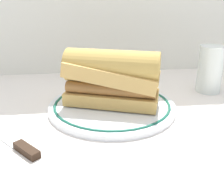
{
  "coord_description": "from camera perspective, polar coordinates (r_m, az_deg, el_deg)",
  "views": [
    {
      "loc": [
        -0.06,
        -0.5,
        0.24
      ],
      "look_at": [
        0.01,
        0.02,
        0.04
      ],
      "focal_mm": 42.09,
      "sensor_mm": 36.0,
      "label": 1
    }
  ],
  "objects": [
    {
      "name": "butter_knife",
      "position": [
        0.47,
        -20.5,
        -10.67
      ],
      "size": [
        0.12,
        0.13,
        0.01
      ],
      "color": "silver",
      "rests_on": "ground_plane"
    },
    {
      "name": "sausage_sandwich",
      "position": [
        0.55,
        0.0,
        2.71
      ],
      "size": [
        0.21,
        0.14,
        0.12
      ],
      "rotation": [
        0.0,
        0.0,
        -0.35
      ],
      "color": "tan",
      "rests_on": "plate"
    },
    {
      "name": "plate",
      "position": [
        0.57,
        0.0,
        -3.5
      ],
      "size": [
        0.27,
        0.27,
        0.01
      ],
      "color": "white",
      "rests_on": "ground_plane"
    },
    {
      "name": "drinking_glass",
      "position": [
        0.7,
        20.48,
        3.61
      ],
      "size": [
        0.06,
        0.06,
        0.12
      ],
      "color": "silver",
      "rests_on": "ground_plane"
    },
    {
      "name": "ground_plane",
      "position": [
        0.55,
        -0.47,
        -5.18
      ],
      "size": [
        1.5,
        1.5,
        0.0
      ],
      "primitive_type": "plane",
      "color": "silver"
    }
  ]
}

